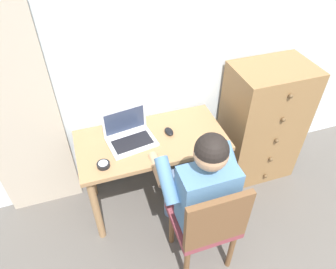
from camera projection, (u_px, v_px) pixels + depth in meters
The scene contains 9 objects.
wall_back at pixel (188, 47), 2.34m from camera, with size 4.80×0.05×2.50m, color silver.
curtain_panel at pixel (7, 94), 2.05m from camera, with size 0.58×0.03×2.28m, color #BCAD99.
desk at pixel (152, 150), 2.42m from camera, with size 1.12×0.56×0.73m.
dresser at pixel (262, 124), 2.74m from camera, with size 0.64×0.48×1.12m.
chair at pixel (208, 223), 2.04m from camera, with size 0.42×0.40×0.90m.
person_seated at pixel (199, 185), 2.06m from camera, with size 0.53×0.59×1.21m.
laptop at pixel (129, 135), 2.30m from camera, with size 0.37×0.30×0.24m.
computer_mouse at pixel (169, 131), 2.38m from camera, with size 0.06×0.10×0.03m, color black.
desk_clock at pixel (103, 165), 2.12m from camera, with size 0.09×0.09×0.03m.
Camera 1 is at (-0.83, 0.16, 2.30)m, focal length 33.13 mm.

